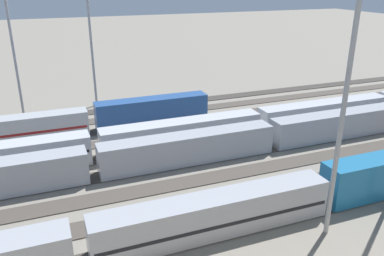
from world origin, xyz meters
TOP-DOWN VIEW (x-y plane):
  - ground_plane at (0.00, 0.00)m, footprint 400.00×400.00m
  - track_bed_0 at (0.00, -20.00)m, footprint 140.00×2.80m
  - track_bed_1 at (0.00, -15.00)m, footprint 140.00×2.80m
  - track_bed_2 at (0.00, -10.00)m, footprint 140.00×2.80m
  - track_bed_3 at (0.00, -5.00)m, footprint 140.00×2.80m
  - track_bed_4 at (0.00, 0.00)m, footprint 140.00×2.80m
  - track_bed_5 at (0.00, 5.00)m, footprint 140.00×2.80m
  - track_bed_6 at (0.00, 10.00)m, footprint 140.00×2.80m
  - track_bed_7 at (0.00, 15.00)m, footprint 140.00×2.80m
  - track_bed_8 at (0.00, 20.00)m, footprint 140.00×2.80m
  - train_on_track_5 at (-16.07, 5.00)m, footprint 95.60×3.00m
  - train_on_track_8 at (1.35, 20.00)m, footprint 66.40×3.06m
  - train_on_track_4 at (-17.06, 0.00)m, footprint 95.60×3.06m
  - light_mast_0 at (16.19, -23.11)m, footprint 2.80×0.70m
  - light_mast_1 at (-10.74, 23.61)m, footprint 2.80×0.70m
  - light_mast_2 at (3.48, -23.94)m, footprint 2.80×0.70m

SIDE VIEW (x-z plane):
  - ground_plane at x=0.00m, z-range 0.00..0.00m
  - track_bed_0 at x=0.00m, z-range 0.00..0.12m
  - track_bed_1 at x=0.00m, z-range 0.00..0.12m
  - track_bed_2 at x=0.00m, z-range 0.00..0.12m
  - track_bed_3 at x=0.00m, z-range 0.00..0.12m
  - track_bed_4 at x=0.00m, z-range 0.00..0.12m
  - track_bed_5 at x=0.00m, z-range 0.00..0.12m
  - track_bed_6 at x=0.00m, z-range 0.00..0.12m
  - track_bed_7 at x=0.00m, z-range 0.00..0.12m
  - track_bed_8 at x=0.00m, z-range 0.00..0.12m
  - train_on_track_4 at x=-17.06m, z-range 0.10..3.90m
  - train_on_track_5 at x=-16.07m, z-range 0.12..3.92m
  - train_on_track_8 at x=1.35m, z-range -0.11..4.29m
  - light_mast_2 at x=3.48m, z-range 3.59..27.95m
  - light_mast_0 at x=16.19m, z-range 3.84..33.64m
  - light_mast_1 at x=-10.74m, z-range 3.86..34.11m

